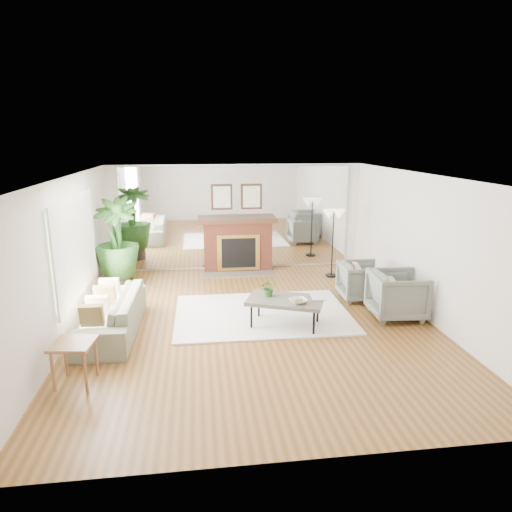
{
  "coord_description": "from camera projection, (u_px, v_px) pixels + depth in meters",
  "views": [
    {
      "loc": [
        -0.93,
        -7.27,
        3.09
      ],
      "look_at": [
        0.09,
        0.6,
        1.03
      ],
      "focal_mm": 32.0,
      "sensor_mm": 36.0,
      "label": 1
    }
  ],
  "objects": [
    {
      "name": "ground",
      "position": [
        255.0,
        323.0,
        7.87
      ],
      "size": [
        7.0,
        7.0,
        0.0
      ],
      "primitive_type": "plane",
      "color": "brown",
      "rests_on": "ground"
    },
    {
      "name": "wall_left",
      "position": [
        67.0,
        259.0,
        7.18
      ],
      "size": [
        0.02,
        7.0,
        2.5
      ],
      "primitive_type": "cube",
      "color": "silver",
      "rests_on": "ground"
    },
    {
      "name": "wall_right",
      "position": [
        425.0,
        247.0,
        7.93
      ],
      "size": [
        0.02,
        7.0,
        2.5
      ],
      "primitive_type": "cube",
      "color": "silver",
      "rests_on": "ground"
    },
    {
      "name": "wall_back",
      "position": [
        237.0,
        217.0,
        10.9
      ],
      "size": [
        6.0,
        0.02,
        2.5
      ],
      "primitive_type": "cube",
      "color": "silver",
      "rests_on": "ground"
    },
    {
      "name": "mirror_panel",
      "position": [
        237.0,
        217.0,
        10.88
      ],
      "size": [
        5.4,
        0.04,
        2.4
      ],
      "primitive_type": "cube",
      "color": "silver",
      "rests_on": "wall_back"
    },
    {
      "name": "window_panel",
      "position": [
        75.0,
        246.0,
        7.54
      ],
      "size": [
        0.04,
        2.4,
        1.5
      ],
      "primitive_type": "cube",
      "color": "#B2E09E",
      "rests_on": "wall_left"
    },
    {
      "name": "fireplace",
      "position": [
        238.0,
        244.0,
        10.83
      ],
      "size": [
        1.85,
        0.83,
        2.05
      ],
      "color": "brown",
      "rests_on": "ground"
    },
    {
      "name": "area_rug",
      "position": [
        262.0,
        314.0,
        8.22
      ],
      "size": [
        3.12,
        2.25,
        0.03
      ],
      "primitive_type": "cube",
      "rotation": [
        0.0,
        0.0,
        -0.01
      ],
      "color": "white",
      "rests_on": "ground"
    },
    {
      "name": "coffee_table",
      "position": [
        285.0,
        301.0,
        7.6
      ],
      "size": [
        1.42,
        1.13,
        0.5
      ],
      "rotation": [
        0.0,
        0.0,
        -0.38
      ],
      "color": "#645A4E",
      "rests_on": "ground"
    },
    {
      "name": "sofa",
      "position": [
        110.0,
        314.0,
        7.4
      ],
      "size": [
        0.92,
        2.24,
        0.65
      ],
      "primitive_type": "imported",
      "rotation": [
        0.0,
        0.0,
        -1.59
      ],
      "color": "gray",
      "rests_on": "ground"
    },
    {
      "name": "armchair_back",
      "position": [
        361.0,
        281.0,
        8.94
      ],
      "size": [
        0.84,
        0.82,
        0.74
      ],
      "primitive_type": "imported",
      "rotation": [
        0.0,
        0.0,
        1.54
      ],
      "color": "slate",
      "rests_on": "ground"
    },
    {
      "name": "armchair_front",
      "position": [
        397.0,
        295.0,
        8.02
      ],
      "size": [
        0.96,
        0.93,
        0.83
      ],
      "primitive_type": "imported",
      "rotation": [
        0.0,
        0.0,
        1.52
      ],
      "color": "slate",
      "rests_on": "ground"
    },
    {
      "name": "side_table",
      "position": [
        74.0,
        349.0,
        5.81
      ],
      "size": [
        0.57,
        0.57,
        0.58
      ],
      "rotation": [
        0.0,
        0.0,
        -0.12
      ],
      "color": "#97673C",
      "rests_on": "ground"
    },
    {
      "name": "potted_ficus",
      "position": [
        117.0,
        241.0,
        9.4
      ],
      "size": [
        0.99,
        0.99,
        1.92
      ],
      "color": "black",
      "rests_on": "ground"
    },
    {
      "name": "floor_lamp",
      "position": [
        334.0,
        220.0,
        10.18
      ],
      "size": [
        0.5,
        0.28,
        1.55
      ],
      "color": "black",
      "rests_on": "ground"
    },
    {
      "name": "tabletop_plant",
      "position": [
        269.0,
        288.0,
        7.68
      ],
      "size": [
        0.29,
        0.26,
        0.3
      ],
      "primitive_type": "imported",
      "rotation": [
        0.0,
        0.0,
        0.1
      ],
      "color": "#386B27",
      "rests_on": "coffee_table"
    },
    {
      "name": "fruit_bowl",
      "position": [
        298.0,
        301.0,
        7.38
      ],
      "size": [
        0.33,
        0.33,
        0.07
      ],
      "primitive_type": "imported",
      "rotation": [
        0.0,
        0.0,
        0.22
      ],
      "color": "#97673C",
      "rests_on": "coffee_table"
    },
    {
      "name": "book",
      "position": [
        311.0,
        297.0,
        7.62
      ],
      "size": [
        0.26,
        0.34,
        0.02
      ],
      "primitive_type": "imported",
      "rotation": [
        0.0,
        0.0,
        -0.08
      ],
      "color": "#97673C",
      "rests_on": "coffee_table"
    }
  ]
}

